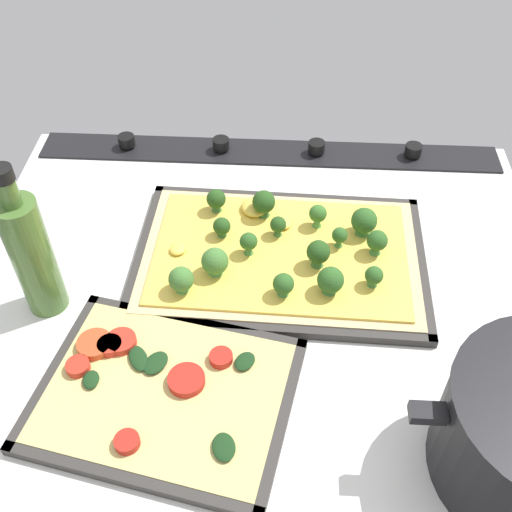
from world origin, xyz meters
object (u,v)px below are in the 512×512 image
baking_tray_front (280,259)px  veggie_pizza_back (161,388)px  oil_bottle (31,254)px  baking_tray_back (165,395)px  broccoli_pizza (281,251)px

baking_tray_front → veggie_pizza_back: (13.25, 22.30, 0.76)cm
veggie_pizza_back → oil_bottle: (17.11, -12.82, 8.23)cm
baking_tray_front → baking_tray_back: size_ratio=1.25×
baking_tray_back → oil_bottle: bearing=-37.0°
baking_tray_back → oil_bottle: size_ratio=1.47×
baking_tray_front → veggie_pizza_back: 25.95cm
broccoli_pizza → oil_bottle: 32.79cm
baking_tray_front → oil_bottle: bearing=17.3°
oil_bottle → baking_tray_back: bearing=143.0°
broccoli_pizza → baking_tray_back: (12.83, 22.81, -1.55)cm
baking_tray_front → broccoli_pizza: 1.57cm
baking_tray_front → broccoli_pizza: broccoli_pizza is taller
broccoli_pizza → baking_tray_back: bearing=60.6°
baking_tray_front → veggie_pizza_back: size_ratio=1.37×
baking_tray_front → oil_bottle: (30.36, 9.48, 8.98)cm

